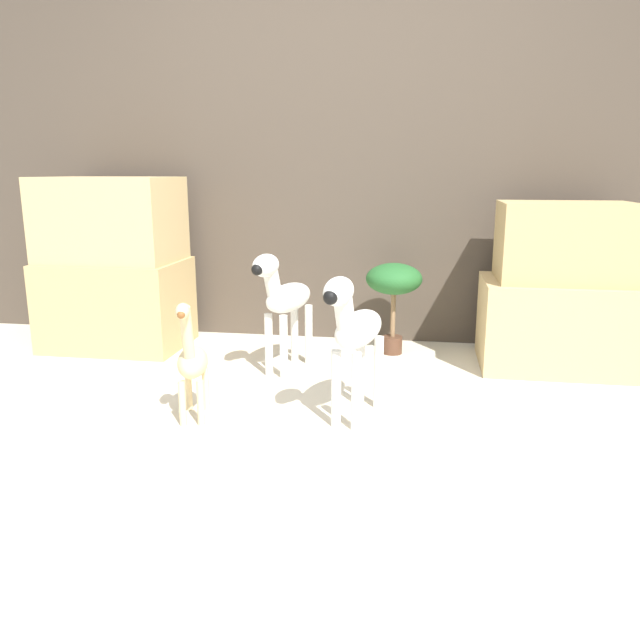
# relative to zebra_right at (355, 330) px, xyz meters

# --- Properties ---
(ground_plane) EXTENTS (14.00, 14.00, 0.00)m
(ground_plane) POSITION_rel_zebra_right_xyz_m (-0.28, -0.28, -0.41)
(ground_plane) COLOR beige
(wall_back) EXTENTS (6.40, 0.08, 2.20)m
(wall_back) POSITION_rel_zebra_right_xyz_m (-0.28, 1.43, 0.69)
(wall_back) COLOR #473D33
(wall_back) RESTS_ON ground_plane
(rock_pillar_left) EXTENTS (0.83, 0.58, 1.05)m
(rock_pillar_left) POSITION_rel_zebra_right_xyz_m (-1.60, 0.98, 0.10)
(rock_pillar_left) COLOR tan
(rock_pillar_left) RESTS_ON ground_plane
(rock_pillar_right) EXTENTS (0.83, 0.58, 0.92)m
(rock_pillar_right) POSITION_rel_zebra_right_xyz_m (1.04, 0.98, 0.01)
(rock_pillar_right) COLOR tan
(rock_pillar_right) RESTS_ON ground_plane
(zebra_right) EXTENTS (0.26, 0.55, 0.67)m
(zebra_right) POSITION_rel_zebra_right_xyz_m (0.00, 0.00, 0.00)
(zebra_right) COLOR silver
(zebra_right) RESTS_ON ground_plane
(zebra_left) EXTENTS (0.28, 0.55, 0.67)m
(zebra_left) POSITION_rel_zebra_right_xyz_m (-0.45, 0.63, 0.00)
(zebra_left) COLOR silver
(zebra_left) RESTS_ON ground_plane
(giraffe_figurine) EXTENTS (0.19, 0.39, 0.56)m
(giraffe_figurine) POSITION_rel_zebra_right_xyz_m (-0.70, -0.10, -0.14)
(giraffe_figurine) COLOR beige
(giraffe_figurine) RESTS_ON ground_plane
(potted_palm_front) EXTENTS (0.33, 0.33, 0.55)m
(potted_palm_front) POSITION_rel_zebra_right_xyz_m (0.12, 1.09, 0.02)
(potted_palm_front) COLOR #513323
(potted_palm_front) RESTS_ON ground_plane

